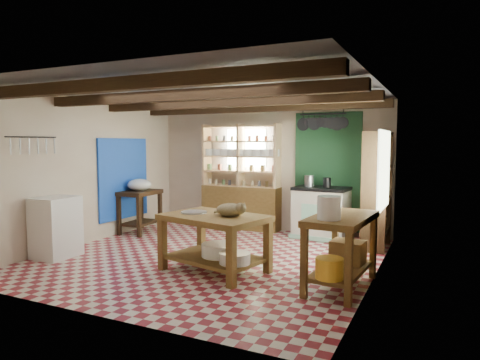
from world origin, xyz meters
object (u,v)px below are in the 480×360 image
at_px(work_table, 215,243).
at_px(stove, 321,213).
at_px(prep_table, 140,212).
at_px(right_counter, 341,252).
at_px(white_cabinet, 56,227).
at_px(cat, 230,210).

distance_m(work_table, stove, 2.85).
height_order(prep_table, right_counter, right_counter).
bearing_deg(work_table, white_cabinet, -158.13).
xyz_separation_m(work_table, right_counter, (1.76, 0.08, 0.06)).
distance_m(work_table, right_counter, 1.76).
distance_m(prep_table, cat, 3.34).
relative_size(stove, right_counter, 0.78).
height_order(stove, white_cabinet, stove).
relative_size(work_table, white_cabinet, 1.48).
xyz_separation_m(stove, prep_table, (-3.43, -1.10, -0.06)).
xyz_separation_m(work_table, prep_table, (-2.62, 1.63, 0.03)).
bearing_deg(prep_table, right_counter, -22.82).
bearing_deg(stove, right_counter, -66.88).
bearing_deg(stove, work_table, -103.08).
xyz_separation_m(prep_table, cat, (2.87, -1.64, 0.47)).
height_order(stove, cat, cat).
height_order(work_table, prep_table, prep_table).
distance_m(stove, prep_table, 3.60).
xyz_separation_m(stove, cat, (-0.55, -2.74, 0.41)).
distance_m(stove, cat, 2.83).
distance_m(prep_table, white_cabinet, 2.06).
height_order(stove, prep_table, stove).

